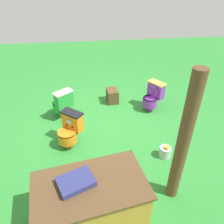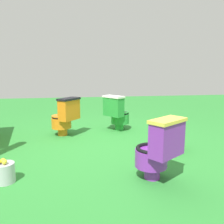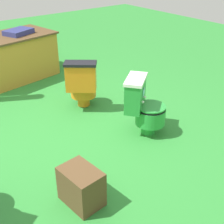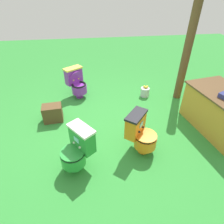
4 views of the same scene
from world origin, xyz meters
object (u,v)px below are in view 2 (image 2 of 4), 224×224
at_px(lemon_bucket, 4,172).
at_px(toilet_green, 117,113).
at_px(toilet_purple, 158,149).
at_px(toilet_orange, 65,116).
at_px(small_crate, 166,139).

bearing_deg(lemon_bucket, toilet_green, -39.02).
bearing_deg(toilet_purple, toilet_green, 57.17).
height_order(toilet_orange, small_crate, toilet_orange).
xyz_separation_m(small_crate, lemon_bucket, (-0.74, 2.18, -0.06)).
bearing_deg(toilet_green, small_crate, -14.33).
distance_m(toilet_orange, small_crate, 1.91).
relative_size(toilet_orange, small_crate, 1.88).
distance_m(toilet_green, toilet_purple, 2.23).
bearing_deg(toilet_green, toilet_orange, -115.74).
distance_m(toilet_orange, toilet_purple, 2.29).
distance_m(toilet_green, toilet_orange, 1.06).
bearing_deg(toilet_orange, lemon_bucket, -159.21).
bearing_deg(small_crate, lemon_bucket, 108.73).
bearing_deg(toilet_orange, toilet_green, -39.05).
xyz_separation_m(toilet_purple, lemon_bucket, (0.22, 1.69, -0.26)).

